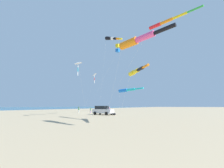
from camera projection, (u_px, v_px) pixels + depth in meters
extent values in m
plane|color=tan|center=(94.00, 113.00, 40.27)|extent=(600.00, 600.00, 0.00)
cube|color=silver|center=(103.00, 111.00, 31.53)|extent=(4.42, 2.15, 0.84)
cube|color=black|center=(102.00, 107.00, 31.82)|extent=(2.69, 1.81, 0.68)
cylinder|color=black|center=(111.00, 113.00, 31.48)|extent=(0.67, 0.27, 0.66)
cylinder|color=black|center=(106.00, 114.00, 29.93)|extent=(0.67, 0.27, 0.66)
cylinder|color=black|center=(100.00, 113.00, 33.01)|extent=(0.67, 0.27, 0.66)
cylinder|color=black|center=(95.00, 113.00, 31.46)|extent=(0.67, 0.27, 0.66)
cube|color=black|center=(114.00, 114.00, 30.83)|extent=(0.60, 0.40, 0.36)
cube|color=white|center=(114.00, 113.00, 30.86)|extent=(0.62, 0.42, 0.06)
cube|color=silver|center=(109.00, 111.00, 43.54)|extent=(0.25, 0.31, 0.72)
cylinder|color=#8E6B9E|center=(109.00, 109.00, 43.64)|extent=(0.44, 0.44, 0.59)
sphere|color=tan|center=(109.00, 107.00, 43.70)|extent=(0.22, 0.22, 0.22)
cylinder|color=#8E6B9E|center=(109.00, 107.00, 43.85)|extent=(0.25, 0.36, 0.45)
cylinder|color=#8E6B9E|center=(110.00, 107.00, 43.85)|extent=(0.25, 0.36, 0.45)
cube|color=#8E6B9E|center=(90.00, 112.00, 39.92)|extent=(0.15, 0.25, 0.61)
cylinder|color=#3D7F51|center=(91.00, 110.00, 40.00)|extent=(0.31, 0.31, 0.51)
sphere|color=tan|center=(91.00, 108.00, 40.06)|extent=(0.19, 0.19, 0.19)
cylinder|color=#3D7F51|center=(91.00, 108.00, 39.90)|extent=(0.11, 0.32, 0.39)
cylinder|color=#3D7F51|center=(90.00, 108.00, 39.99)|extent=(0.11, 0.32, 0.39)
cube|color=#232328|center=(97.00, 112.00, 37.10)|extent=(0.15, 0.27, 0.68)
cylinder|color=gold|center=(98.00, 109.00, 37.20)|extent=(0.33, 0.33, 0.56)
sphere|color=brown|center=(98.00, 108.00, 37.25)|extent=(0.21, 0.21, 0.21)
cylinder|color=gold|center=(98.00, 108.00, 37.08)|extent=(0.10, 0.35, 0.43)
cylinder|color=gold|center=(97.00, 108.00, 37.19)|extent=(0.10, 0.35, 0.43)
cube|color=silver|center=(79.00, 111.00, 40.57)|extent=(0.32, 0.26, 0.72)
cylinder|color=#3D7F51|center=(79.00, 109.00, 40.67)|extent=(0.45, 0.45, 0.60)
sphere|color=brown|center=(79.00, 107.00, 40.73)|extent=(0.23, 0.23, 0.23)
cylinder|color=#3D7F51|center=(78.00, 107.00, 40.78)|extent=(0.36, 0.26, 0.45)
cylinder|color=#3D7F51|center=(79.00, 107.00, 40.93)|extent=(0.36, 0.26, 0.45)
pyramid|color=white|center=(94.00, 74.00, 42.29)|extent=(1.88, 1.98, 0.78)
cylinder|color=black|center=(95.00, 75.00, 42.28)|extent=(1.03, 0.83, 0.86)
cylinder|color=white|center=(94.00, 76.00, 42.23)|extent=(0.17, 0.15, 0.77)
cylinder|color=red|center=(94.00, 79.00, 42.12)|extent=(0.20, 0.18, 0.77)
cylinder|color=white|center=(94.00, 82.00, 42.02)|extent=(0.18, 0.19, 0.77)
cylinder|color=white|center=(89.00, 94.00, 42.00)|extent=(3.19, 0.55, 10.57)
cylinder|color=black|center=(107.00, 38.00, 32.42)|extent=(0.94, 0.84, 0.92)
cylinder|color=black|center=(110.00, 38.00, 32.04)|extent=(0.91, 0.75, 0.84)
cylinder|color=white|center=(112.00, 38.00, 31.65)|extent=(0.88, 0.67, 0.76)
cylinder|color=black|center=(115.00, 39.00, 31.26)|extent=(0.85, 0.58, 0.68)
cylinder|color=orange|center=(118.00, 39.00, 30.88)|extent=(0.82, 0.50, 0.60)
cylinder|color=yellow|center=(120.00, 39.00, 30.49)|extent=(0.78, 0.41, 0.52)
cylinder|color=white|center=(102.00, 78.00, 33.71)|extent=(3.79, 3.30, 16.32)
cube|color=yellow|center=(118.00, 46.00, 35.88)|extent=(0.81, 0.81, 0.75)
cube|color=blue|center=(118.00, 51.00, 35.71)|extent=(0.81, 0.81, 0.75)
cylinder|color=black|center=(120.00, 48.00, 35.90)|extent=(0.02, 0.02, 1.95)
cylinder|color=black|center=(117.00, 49.00, 36.31)|extent=(0.02, 0.02, 1.95)
cylinder|color=black|center=(118.00, 47.00, 35.28)|extent=(0.02, 0.02, 1.95)
cylinder|color=black|center=(115.00, 48.00, 35.69)|extent=(0.02, 0.02, 1.95)
cylinder|color=white|center=(101.00, 83.00, 36.53)|extent=(8.92, 0.28, 14.61)
pyramid|color=white|center=(78.00, 63.00, 28.54)|extent=(2.02, 1.68, 0.49)
cylinder|color=black|center=(78.00, 63.00, 28.54)|extent=(0.56, 1.42, 0.42)
cylinder|color=white|center=(78.00, 66.00, 28.42)|extent=(0.24, 0.24, 0.79)
cylinder|color=#1EB7C6|center=(78.00, 70.00, 28.24)|extent=(0.19, 0.20, 0.78)
cylinder|color=white|center=(78.00, 74.00, 28.05)|extent=(0.26, 0.26, 0.80)
cylinder|color=white|center=(83.00, 93.00, 35.52)|extent=(8.07, 13.38, 9.83)
cylinder|color=red|center=(155.00, 26.00, 23.56)|extent=(2.05, 1.24, 0.62)
cylinder|color=orange|center=(167.00, 21.00, 22.06)|extent=(2.01, 1.15, 0.52)
cylinder|color=yellow|center=(180.00, 16.00, 20.56)|extent=(1.97, 1.05, 0.42)
cylinder|color=green|center=(195.00, 9.00, 19.07)|extent=(1.93, 0.96, 0.32)
cylinder|color=white|center=(122.00, 78.00, 28.14)|extent=(12.09, 4.79, 14.23)
cylinder|color=orange|center=(129.00, 44.00, 17.14)|extent=(2.32, 1.40, 0.98)
cylinder|color=#EF4C93|center=(145.00, 37.00, 15.72)|extent=(2.25, 1.16, 0.74)
cylinder|color=black|center=(164.00, 29.00, 14.31)|extent=(2.18, 0.93, 0.50)
cylinder|color=white|center=(113.00, 90.00, 23.53)|extent=(7.82, 10.40, 8.66)
cylinder|color=blue|center=(123.00, 91.00, 30.66)|extent=(1.95, 1.01, 0.77)
cylinder|color=#1EB7C6|center=(131.00, 90.00, 29.55)|extent=(1.91, 0.82, 0.58)
cylinder|color=#1EB7C6|center=(139.00, 89.00, 28.45)|extent=(1.87, 0.63, 0.39)
cylinder|color=white|center=(119.00, 104.00, 37.32)|extent=(5.68, 11.83, 4.75)
cylinder|color=yellow|center=(132.00, 73.00, 20.18)|extent=(1.32, 1.36, 0.62)
cylinder|color=yellow|center=(136.00, 71.00, 18.95)|extent=(1.24, 1.28, 0.51)
cylinder|color=black|center=(140.00, 69.00, 17.72)|extent=(1.16, 1.21, 0.39)
cylinder|color=orange|center=(145.00, 66.00, 16.49)|extent=(1.08, 1.13, 0.28)
cylinder|color=white|center=(124.00, 99.00, 24.85)|extent=(5.28, 7.55, 6.07)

